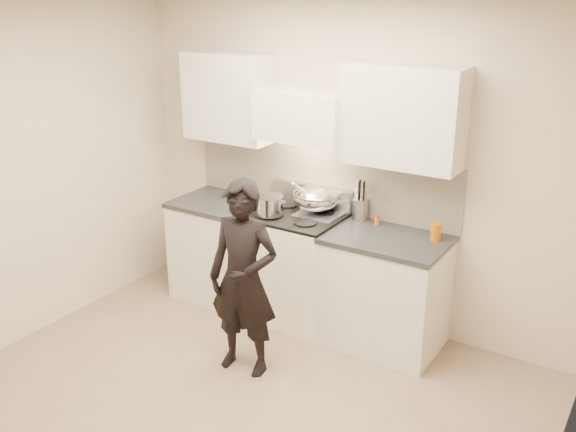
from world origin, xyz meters
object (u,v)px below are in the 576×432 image
at_px(utensil_crock, 360,208).
at_px(stove, 296,266).
at_px(person, 244,279).
at_px(wok, 316,199).
at_px(counter_right, 385,291).

bearing_deg(utensil_crock, stove, -153.98).
height_order(utensil_crock, person, person).
xyz_separation_m(utensil_crock, person, (-0.37, -1.12, -0.28)).
relative_size(utensil_crock, person, 0.23).
height_order(stove, wok, wok).
height_order(counter_right, wok, wok).
bearing_deg(stove, counter_right, 0.00).
xyz_separation_m(stove, person, (0.11, -0.89, 0.27)).
height_order(stove, counter_right, stove).
bearing_deg(counter_right, utensil_crock, 146.82).
xyz_separation_m(counter_right, person, (-0.72, -0.89, 0.28)).
height_order(wok, utensil_crock, wok).
distance_m(utensil_crock, person, 1.22).
height_order(counter_right, utensil_crock, utensil_crock).
xyz_separation_m(wok, utensil_crock, (0.36, 0.10, -0.04)).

